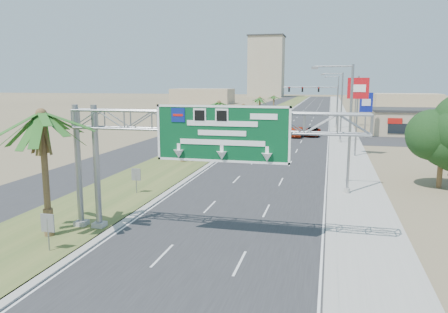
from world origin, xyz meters
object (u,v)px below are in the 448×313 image
Objects in this scene: sign_gantry at (196,131)px; car_left_lane at (240,154)px; car_far at (283,123)px; pole_sign_red_far at (356,94)px; car_mid_lane at (297,132)px; signal_mast at (326,103)px; palm_near at (41,115)px; store_building at (429,123)px; car_right_lane at (312,132)px; pole_sign_red_near at (358,93)px; pole_sign_blue at (366,104)px.

sign_gantry is 4.18× the size of car_left_lane.
pole_sign_red_far reaches higher than car_far.
car_mid_lane is 0.60× the size of pole_sign_red_far.
sign_gantry is 3.04× the size of car_far.
sign_gantry is 1.63× the size of signal_mast.
palm_near is 1.05× the size of pole_sign_red_far.
car_mid_lane is (-21.08, -8.63, -1.21)m from store_building.
pole_sign_red_near reaches higher than car_right_lane.
pole_sign_red_near is 1.29× the size of pole_sign_blue.
pole_sign_blue is at bearing 67.93° from palm_near.
car_right_lane is 9.30m from pole_sign_blue.
store_building is 29.20m from pole_sign_red_near.
car_left_lane is at bearing -157.82° from pole_sign_red_near.
signal_mast is 8.94m from car_far.
car_left_lane is 0.43× the size of pole_sign_red_near.
car_right_lane is at bearing 177.11° from pole_sign_blue.
sign_gantry is 3.49× the size of car_mid_lane.
car_far is (-7.96, 0.45, -4.05)m from signal_mast.
pole_sign_red_near is at bearing -116.93° from store_building.
pole_sign_blue is (14.13, -13.76, 4.51)m from car_far.
sign_gantry is 62.74m from car_far.
car_left_lane is at bearing -129.95° from store_building.
store_building is at bearing -46.22° from pole_sign_red_far.
pole_sign_red_far is at bearing 74.04° from palm_near.
car_left_lane is 0.83× the size of car_mid_lane.
sign_gantry is 60.77m from store_building.
pole_sign_red_near is (5.72, -18.66, 6.70)m from car_right_lane.
palm_near reaches higher than pole_sign_red_far.
sign_gantry reaches higher than pole_sign_blue.
sign_gantry is at bearing -112.36° from store_building.
pole_sign_red_far is (14.55, 42.55, 5.59)m from car_left_lane.
sign_gantry reaches higher than store_building.
store_building is 20.01m from car_right_lane.
palm_near is 52.94m from car_right_lane.
signal_mast is 15.74m from car_mid_lane.
sign_gantry is 68.84m from pole_sign_red_far.
car_right_lane reaches higher than car_left_lane.
pole_sign_red_near reaches higher than car_left_lane.
sign_gantry is at bearing 13.32° from palm_near.
pole_sign_blue reaches higher than car_mid_lane.
pole_sign_red_far is (5.58, 5.77, 1.42)m from signal_mast.
pole_sign_blue is (-10.66, -7.33, 3.31)m from store_building.
car_far is (6.41, 64.42, -6.13)m from palm_near.
pole_sign_red_near is 1.18× the size of pole_sign_red_far.
pole_sign_red_far is at bearing 45.97° from signal_mast.
pole_sign_blue is 19.11m from pole_sign_red_far.
pole_sign_red_near is (3.83, -31.56, 2.55)m from signal_mast.
sign_gantry is at bearing -91.48° from car_right_lane.
store_building is 2.47× the size of pole_sign_blue.
pole_sign_red_near is at bearing -69.38° from car_right_lane.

